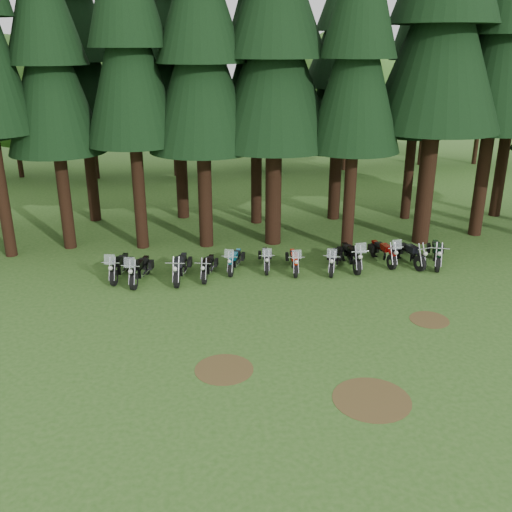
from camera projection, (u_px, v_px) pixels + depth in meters
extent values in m
plane|color=#2C561A|center=(308.00, 333.00, 19.47)|extent=(120.00, 120.00, 0.00)
cylinder|color=black|center=(1.00, 184.00, 25.39)|extent=(0.52, 0.52, 6.77)
cylinder|color=black|center=(64.00, 192.00, 26.64)|extent=(0.58, 0.58, 5.53)
cone|color=black|center=(50.00, 73.00, 24.78)|extent=(4.32, 4.32, 6.91)
cylinder|color=black|center=(139.00, 187.00, 26.63)|extent=(0.58, 0.58, 5.99)
cone|color=black|center=(129.00, 57.00, 24.61)|extent=(4.32, 4.32, 7.49)
cylinder|color=black|center=(205.00, 190.00, 26.92)|extent=(0.66, 0.66, 5.57)
cone|color=black|center=(201.00, 71.00, 25.04)|extent=(4.95, 4.95, 6.96)
cylinder|color=black|center=(273.00, 186.00, 27.27)|extent=(0.77, 0.77, 5.70)
cone|color=black|center=(275.00, 66.00, 25.35)|extent=(5.81, 5.81, 7.12)
cylinder|color=black|center=(350.00, 192.00, 26.29)|extent=(0.55, 0.55, 5.71)
cone|color=black|center=(357.00, 67.00, 24.36)|extent=(4.15, 4.15, 7.14)
cylinder|color=black|center=(427.00, 176.00, 27.21)|extent=(0.80, 0.80, 6.62)
cone|color=black|center=(442.00, 34.00, 24.99)|extent=(5.98, 5.98, 8.27)
cylinder|color=black|center=(483.00, 174.00, 28.38)|extent=(0.64, 0.64, 6.35)
cone|color=black|center=(501.00, 44.00, 26.24)|extent=(4.79, 4.79, 7.93)
cylinder|color=black|center=(91.00, 171.00, 30.91)|extent=(0.60, 0.60, 5.53)
cone|color=black|center=(80.00, 69.00, 29.05)|extent=(4.52, 4.52, 6.91)
cylinder|color=black|center=(181.00, 169.00, 31.45)|extent=(0.65, 0.65, 5.55)
cone|color=black|center=(177.00, 67.00, 29.58)|extent=(4.85, 4.85, 6.94)
cylinder|color=black|center=(256.00, 173.00, 30.51)|extent=(0.58, 0.58, 5.52)
cone|color=black|center=(256.00, 69.00, 28.65)|extent=(4.35, 4.35, 6.90)
cylinder|color=black|center=(335.00, 177.00, 31.39)|extent=(0.66, 0.66, 4.70)
cone|color=black|center=(339.00, 93.00, 29.80)|extent=(4.94, 4.94, 5.87)
cone|color=black|center=(342.00, 36.00, 28.83)|extent=(3.95, 3.95, 4.96)
cylinder|color=black|center=(409.00, 169.00, 31.28)|extent=(0.53, 0.53, 5.56)
cone|color=black|center=(419.00, 67.00, 29.41)|extent=(3.94, 3.94, 6.95)
cylinder|color=black|center=(501.00, 167.00, 31.74)|extent=(0.61, 0.61, 5.65)
cylinder|color=black|center=(19.00, 155.00, 41.42)|extent=(0.36, 0.36, 3.29)
sphere|color=#31651E|center=(10.00, 92.00, 39.88)|extent=(7.69, 7.69, 7.69)
sphere|color=#31651E|center=(27.00, 105.00, 39.47)|extent=(5.49, 5.49, 5.49)
cylinder|color=black|center=(96.00, 159.00, 41.13)|extent=(0.36, 0.36, 2.80)
sphere|color=#31651E|center=(90.00, 106.00, 39.82)|extent=(6.53, 6.53, 6.53)
sphere|color=#31651E|center=(106.00, 117.00, 39.47)|extent=(4.67, 4.67, 4.67)
cylinder|color=black|center=(176.00, 158.00, 42.07)|extent=(0.36, 0.36, 2.55)
sphere|color=#31651E|center=(174.00, 111.00, 40.88)|extent=(5.95, 5.95, 5.95)
sphere|color=#31651E|center=(188.00, 121.00, 40.56)|extent=(4.25, 4.25, 4.25)
cylinder|color=black|center=(259.00, 154.00, 43.83)|extent=(0.36, 0.36, 2.47)
sphere|color=#31651E|center=(259.00, 110.00, 42.67)|extent=(5.76, 5.76, 5.76)
sphere|color=#31651E|center=(273.00, 119.00, 42.36)|extent=(4.12, 4.12, 4.12)
cylinder|color=black|center=(345.00, 147.00, 43.82)|extent=(0.36, 0.36, 3.52)
sphere|color=#31651E|center=(348.00, 84.00, 42.17)|extent=(8.21, 8.21, 8.21)
sphere|color=#31651E|center=(370.00, 96.00, 41.73)|extent=(5.87, 5.87, 5.87)
cylinder|color=black|center=(421.00, 146.00, 45.76)|extent=(0.36, 0.36, 2.94)
sphere|color=#31651E|center=(426.00, 96.00, 44.38)|extent=(6.86, 6.86, 6.86)
sphere|color=#31651E|center=(444.00, 106.00, 44.02)|extent=(4.90, 4.90, 4.90)
cylinder|color=black|center=(476.00, 142.00, 46.00)|extent=(0.36, 0.36, 3.52)
sphere|color=#31651E|center=(485.00, 82.00, 44.35)|extent=(8.20, 8.20, 8.20)
sphere|color=#31651E|center=(506.00, 93.00, 43.91)|extent=(5.86, 5.86, 5.86)
cylinder|color=#4C3D1E|center=(224.00, 369.00, 17.30)|extent=(1.80, 1.80, 0.01)
cylinder|color=#4C3D1E|center=(429.00, 320.00, 20.39)|extent=(1.40, 1.40, 0.01)
cylinder|color=#4C3D1E|center=(372.00, 399.00, 15.85)|extent=(2.20, 2.20, 0.01)
cylinder|color=black|center=(114.00, 278.00, 23.17)|extent=(0.27, 0.69, 0.68)
cylinder|color=black|center=(126.00, 264.00, 24.66)|extent=(0.27, 0.69, 0.68)
cube|color=silver|center=(120.00, 268.00, 23.93)|extent=(0.42, 0.76, 0.35)
cube|color=black|center=(118.00, 262.00, 23.58)|extent=(0.41, 0.61, 0.25)
cube|color=black|center=(121.00, 259.00, 24.03)|extent=(0.41, 0.61, 0.12)
cube|color=silver|center=(109.00, 259.00, 22.56)|extent=(0.45, 0.21, 0.41)
cylinder|color=black|center=(134.00, 282.00, 22.78)|extent=(0.31, 0.71, 0.70)
cylinder|color=black|center=(146.00, 267.00, 24.30)|extent=(0.31, 0.71, 0.70)
cube|color=silver|center=(140.00, 271.00, 23.55)|extent=(0.46, 0.79, 0.36)
cube|color=black|center=(138.00, 265.00, 23.19)|extent=(0.44, 0.64, 0.25)
cube|color=black|center=(142.00, 262.00, 23.66)|extent=(0.44, 0.64, 0.13)
cube|color=silver|center=(129.00, 263.00, 22.16)|extent=(0.46, 0.23, 0.42)
cylinder|color=black|center=(177.00, 279.00, 22.97)|extent=(0.27, 0.74, 0.72)
cylinder|color=black|center=(184.00, 264.00, 24.55)|extent=(0.27, 0.74, 0.72)
cube|color=silver|center=(181.00, 269.00, 23.78)|extent=(0.43, 0.80, 0.37)
cube|color=#232329|center=(179.00, 262.00, 23.40)|extent=(0.42, 0.65, 0.26)
cube|color=black|center=(181.00, 259.00, 23.89)|extent=(0.42, 0.65, 0.13)
cylinder|color=black|center=(204.00, 277.00, 23.33)|extent=(0.27, 0.63, 0.62)
cylinder|color=black|center=(211.00, 264.00, 24.68)|extent=(0.27, 0.63, 0.62)
cube|color=silver|center=(208.00, 268.00, 24.02)|extent=(0.41, 0.70, 0.32)
cube|color=black|center=(207.00, 262.00, 23.70)|extent=(0.39, 0.57, 0.22)
cube|color=black|center=(209.00, 260.00, 24.12)|extent=(0.39, 0.57, 0.11)
cylinder|color=black|center=(231.00, 270.00, 24.06)|extent=(0.30, 0.63, 0.61)
cylinder|color=black|center=(238.00, 258.00, 25.39)|extent=(0.30, 0.63, 0.61)
cube|color=silver|center=(235.00, 262.00, 24.74)|extent=(0.44, 0.70, 0.32)
cube|color=#0A5B71|center=(234.00, 256.00, 24.42)|extent=(0.42, 0.57, 0.22)
cube|color=black|center=(236.00, 253.00, 24.83)|extent=(0.42, 0.57, 0.11)
cube|color=silver|center=(229.00, 254.00, 23.51)|extent=(0.41, 0.23, 0.37)
cylinder|color=black|center=(267.00, 268.00, 24.23)|extent=(0.17, 0.61, 0.60)
cylinder|color=black|center=(265.00, 257.00, 25.55)|extent=(0.17, 0.61, 0.60)
cube|color=silver|center=(266.00, 260.00, 24.90)|extent=(0.30, 0.66, 0.31)
cube|color=black|center=(266.00, 255.00, 24.59)|extent=(0.31, 0.52, 0.22)
cube|color=black|center=(265.00, 252.00, 25.00)|extent=(0.31, 0.52, 0.11)
cube|color=silver|center=(267.00, 253.00, 23.68)|extent=(0.39, 0.14, 0.36)
cylinder|color=black|center=(296.00, 271.00, 23.97)|extent=(0.18, 0.63, 0.62)
cylinder|color=black|center=(292.00, 258.00, 25.33)|extent=(0.18, 0.63, 0.62)
cube|color=silver|center=(294.00, 262.00, 24.67)|extent=(0.31, 0.68, 0.32)
cube|color=#BC1802|center=(294.00, 256.00, 24.34)|extent=(0.32, 0.54, 0.23)
cube|color=black|center=(293.00, 254.00, 24.76)|extent=(0.32, 0.54, 0.11)
cube|color=silver|center=(297.00, 254.00, 23.41)|extent=(0.40, 0.15, 0.37)
cylinder|color=black|center=(332.00, 270.00, 23.99)|extent=(0.33, 0.65, 0.64)
cylinder|color=black|center=(335.00, 258.00, 25.36)|extent=(0.33, 0.65, 0.64)
cube|color=silver|center=(333.00, 262.00, 24.69)|extent=(0.47, 0.73, 0.33)
cube|color=black|center=(333.00, 256.00, 24.36)|extent=(0.45, 0.60, 0.23)
cube|color=black|center=(334.00, 253.00, 24.79)|extent=(0.45, 0.60, 0.12)
cube|color=silver|center=(332.00, 253.00, 23.42)|extent=(0.43, 0.25, 0.38)
cylinder|color=black|center=(357.00, 267.00, 24.24)|extent=(0.20, 0.73, 0.72)
cylinder|color=black|center=(345.00, 253.00, 25.80)|extent=(0.20, 0.73, 0.72)
cube|color=silver|center=(350.00, 257.00, 25.03)|extent=(0.35, 0.78, 0.37)
cube|color=black|center=(353.00, 251.00, 24.66)|extent=(0.36, 0.62, 0.26)
cube|color=black|center=(349.00, 248.00, 25.14)|extent=(0.36, 0.62, 0.13)
cube|color=silver|center=(361.00, 248.00, 23.59)|extent=(0.47, 0.16, 0.43)
cylinder|color=black|center=(392.00, 262.00, 24.82)|extent=(0.26, 0.70, 0.68)
cylinder|color=black|center=(374.00, 250.00, 26.26)|extent=(0.26, 0.70, 0.68)
cube|color=silver|center=(382.00, 254.00, 25.55)|extent=(0.41, 0.76, 0.35)
cube|color=#6C0706|center=(386.00, 247.00, 25.21)|extent=(0.41, 0.61, 0.25)
cube|color=black|center=(380.00, 245.00, 25.65)|extent=(0.41, 0.61, 0.12)
cube|color=silver|center=(397.00, 244.00, 24.22)|extent=(0.45, 0.20, 0.41)
cylinder|color=black|center=(420.00, 263.00, 24.64)|extent=(0.34, 0.71, 0.70)
cylinder|color=black|center=(397.00, 251.00, 26.06)|extent=(0.34, 0.71, 0.70)
cube|color=silver|center=(408.00, 255.00, 25.36)|extent=(0.49, 0.79, 0.36)
cube|color=black|center=(412.00, 249.00, 25.02)|extent=(0.47, 0.65, 0.25)
cube|color=black|center=(405.00, 246.00, 25.45)|extent=(0.47, 0.65, 0.13)
cylinder|color=black|center=(437.00, 264.00, 24.55)|extent=(0.38, 0.74, 0.73)
cylinder|color=black|center=(434.00, 251.00, 26.12)|extent=(0.38, 0.74, 0.73)
cube|color=silver|center=(436.00, 255.00, 25.35)|extent=(0.54, 0.83, 0.38)
cube|color=black|center=(437.00, 248.00, 24.97)|extent=(0.51, 0.68, 0.27)
cube|color=black|center=(436.00, 245.00, 25.46)|extent=(0.51, 0.68, 0.13)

